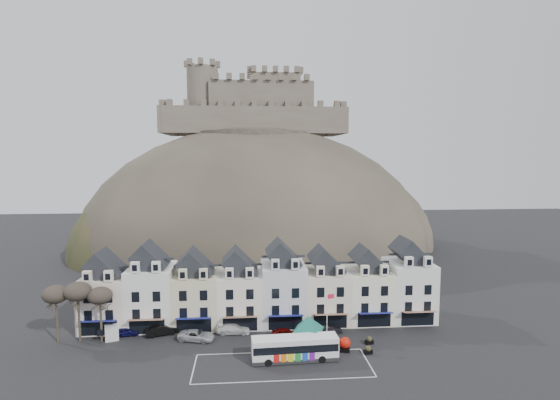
# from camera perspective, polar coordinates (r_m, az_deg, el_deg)

# --- Properties ---
(ground) EXTENTS (300.00, 300.00, 0.00)m
(ground) POSITION_cam_1_polar(r_m,az_deg,el_deg) (57.43, -1.74, -21.41)
(ground) COLOR black
(ground) RESTS_ON ground
(coach_bay_markings) EXTENTS (22.00, 7.50, 0.01)m
(coach_bay_markings) POSITION_cam_1_polar(r_m,az_deg,el_deg) (58.65, 0.28, -20.79)
(coach_bay_markings) COLOR silver
(coach_bay_markings) RESTS_ON ground
(townhouse_terrace) EXTENTS (54.40, 9.35, 11.80)m
(townhouse_terrace) POSITION_cam_1_polar(r_m,az_deg,el_deg) (70.20, -2.27, -11.53)
(townhouse_terrace) COLOR #EFE3CF
(townhouse_terrace) RESTS_ON ground
(castle_hill) EXTENTS (100.00, 76.00, 68.00)m
(castle_hill) POSITION_cam_1_polar(r_m,az_deg,el_deg) (122.79, -2.70, -6.40)
(castle_hill) COLOR #343028
(castle_hill) RESTS_ON ground
(castle) EXTENTS (50.20, 22.20, 22.00)m
(castle) POSITION_cam_1_polar(r_m,az_deg,el_deg) (127.65, -3.23, 12.17)
(castle) COLOR brown
(castle) RESTS_ON ground
(tree_left_far) EXTENTS (3.61, 3.61, 8.24)m
(tree_left_far) POSITION_cam_1_polar(r_m,az_deg,el_deg) (69.76, -27.25, -10.95)
(tree_left_far) COLOR #383023
(tree_left_far) RESTS_ON ground
(tree_left_mid) EXTENTS (3.78, 3.78, 8.64)m
(tree_left_mid) POSITION_cam_1_polar(r_m,az_deg,el_deg) (68.57, -24.91, -10.83)
(tree_left_mid) COLOR #383023
(tree_left_mid) RESTS_ON ground
(tree_left_near) EXTENTS (3.43, 3.43, 7.84)m
(tree_left_near) POSITION_cam_1_polar(r_m,az_deg,el_deg) (67.79, -22.46, -11.52)
(tree_left_near) COLOR #383023
(tree_left_near) RESTS_ON ground
(bus) EXTENTS (11.20, 3.13, 3.13)m
(bus) POSITION_cam_1_polar(r_m,az_deg,el_deg) (59.20, 1.95, -18.67)
(bus) COLOR #262628
(bus) RESTS_ON ground
(bus_shelter) EXTENTS (6.91, 6.91, 4.70)m
(bus_shelter) POSITION_cam_1_polar(r_m,az_deg,el_deg) (61.30, 3.70, -15.84)
(bus_shelter) COLOR black
(bus_shelter) RESTS_ON ground
(red_buoy) EXTENTS (1.57, 1.57, 1.92)m
(red_buoy) POSITION_cam_1_polar(r_m,az_deg,el_deg) (62.51, 8.48, -18.10)
(red_buoy) COLOR black
(red_buoy) RESTS_ON ground
(flagpole) EXTENTS (1.05, 0.33, 7.43)m
(flagpole) POSITION_cam_1_polar(r_m,az_deg,el_deg) (62.83, 6.23, -14.72)
(flagpole) COLOR silver
(flagpole) RESTS_ON ground
(white_van) EXTENTS (3.06, 4.56, 1.92)m
(white_van) POSITION_cam_1_polar(r_m,az_deg,el_deg) (70.70, -21.16, -15.54)
(white_van) COLOR silver
(white_van) RESTS_ON ground
(planter_west) EXTENTS (1.20, 0.78, 1.12)m
(planter_west) POSITION_cam_1_polar(r_m,az_deg,el_deg) (65.25, 11.58, -17.51)
(planter_west) COLOR black
(planter_west) RESTS_ON ground
(planter_east) EXTENTS (1.21, 0.79, 1.13)m
(planter_east) POSITION_cam_1_polar(r_m,az_deg,el_deg) (62.39, 11.45, -18.64)
(planter_east) COLOR black
(planter_east) RESTS_ON ground
(car_navy) EXTENTS (3.87, 2.10, 1.25)m
(car_navy) POSITION_cam_1_polar(r_m,az_deg,el_deg) (70.27, -19.45, -15.90)
(car_navy) COLOR #0C0C3D
(car_navy) RESTS_ON ground
(car_black) EXTENTS (5.05, 3.08, 1.57)m
(car_black) POSITION_cam_1_polar(r_m,az_deg,el_deg) (69.03, -15.12, -16.03)
(car_black) COLOR black
(car_black) RESTS_ON ground
(car_silver) EXTENTS (5.51, 3.56, 1.43)m
(car_silver) POSITION_cam_1_polar(r_m,az_deg,el_deg) (66.16, -10.88, -16.99)
(car_silver) COLOR #B1B5B9
(car_silver) RESTS_ON ground
(car_white) EXTENTS (5.01, 2.24, 1.43)m
(car_white) POSITION_cam_1_polar(r_m,az_deg,el_deg) (67.66, -6.12, -16.38)
(car_white) COLOR white
(car_white) RESTS_ON ground
(car_maroon) EXTENTS (4.09, 2.04, 1.34)m
(car_maroon) POSITION_cam_1_polar(r_m,az_deg,el_deg) (66.02, 0.70, -16.97)
(car_maroon) COLOR #580705
(car_maroon) RESTS_ON ground
(car_charcoal) EXTENTS (4.03, 2.16, 1.26)m
(car_charcoal) POSITION_cam_1_polar(r_m,az_deg,el_deg) (67.57, 6.43, -16.49)
(car_charcoal) COLOR black
(car_charcoal) RESTS_ON ground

